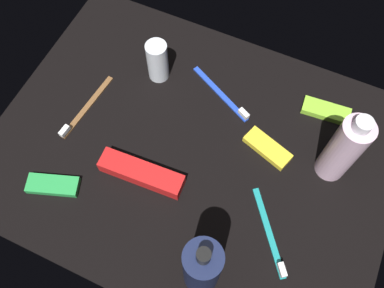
# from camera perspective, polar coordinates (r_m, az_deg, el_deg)

# --- Properties ---
(ground_plane) EXTENTS (0.84, 0.64, 0.01)m
(ground_plane) POSITION_cam_1_polar(r_m,az_deg,el_deg) (0.88, 0.00, -1.01)
(ground_plane) COLOR black
(lotion_bottle) EXTENTS (0.06, 0.06, 0.22)m
(lotion_bottle) POSITION_cam_1_polar(r_m,az_deg,el_deg) (0.71, 1.38, -16.79)
(lotion_bottle) COLOR #161E3F
(lotion_bottle) RESTS_ON ground_plane
(bodywash_bottle) EXTENTS (0.06, 0.06, 0.20)m
(bodywash_bottle) POSITION_cam_1_polar(r_m,az_deg,el_deg) (0.82, 20.28, -0.68)
(bodywash_bottle) COLOR silver
(bodywash_bottle) RESTS_ON ground_plane
(deodorant_stick) EXTENTS (0.05, 0.05, 0.10)m
(deodorant_stick) POSITION_cam_1_polar(r_m,az_deg,el_deg) (0.93, -4.79, 11.39)
(deodorant_stick) COLOR silver
(deodorant_stick) RESTS_ON ground_plane
(toothbrush_brown) EXTENTS (0.03, 0.18, 0.02)m
(toothbrush_brown) POSITION_cam_1_polar(r_m,az_deg,el_deg) (0.94, -14.82, 4.50)
(toothbrush_brown) COLOR brown
(toothbrush_brown) RESTS_ON ground_plane
(toothbrush_teal) EXTENTS (0.12, 0.15, 0.02)m
(toothbrush_teal) POSITION_cam_1_polar(r_m,az_deg,el_deg) (0.82, 10.87, -12.54)
(toothbrush_teal) COLOR teal
(toothbrush_teal) RESTS_ON ground_plane
(toothbrush_blue) EXTENTS (0.17, 0.09, 0.02)m
(toothbrush_blue) POSITION_cam_1_polar(r_m,az_deg,el_deg) (0.93, 4.53, 6.61)
(toothbrush_blue) COLOR blue
(toothbrush_blue) RESTS_ON ground_plane
(toothpaste_box_red) EXTENTS (0.18, 0.05, 0.03)m
(toothpaste_box_red) POSITION_cam_1_polar(r_m,az_deg,el_deg) (0.84, -7.01, -4.03)
(toothpaste_box_red) COLOR red
(toothpaste_box_red) RESTS_ON ground_plane
(snack_bar_lime) EXTENTS (0.11, 0.05, 0.01)m
(snack_bar_lime) POSITION_cam_1_polar(r_m,az_deg,el_deg) (0.96, 18.08, 4.39)
(snack_bar_lime) COLOR #8CD133
(snack_bar_lime) RESTS_ON ground_plane
(snack_bar_green) EXTENTS (0.11, 0.07, 0.01)m
(snack_bar_green) POSITION_cam_1_polar(r_m,az_deg,el_deg) (0.88, -18.71, -5.41)
(snack_bar_green) COLOR green
(snack_bar_green) RESTS_ON ground_plane
(snack_bar_yellow) EXTENTS (0.11, 0.07, 0.01)m
(snack_bar_yellow) POSITION_cam_1_polar(r_m,az_deg,el_deg) (0.88, 10.42, -0.55)
(snack_bar_yellow) COLOR yellow
(snack_bar_yellow) RESTS_ON ground_plane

